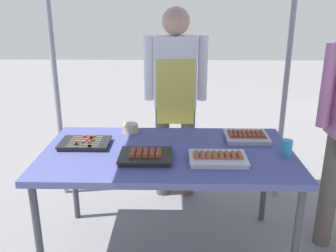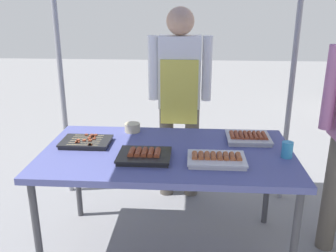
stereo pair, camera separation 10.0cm
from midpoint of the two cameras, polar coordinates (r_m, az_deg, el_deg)
name	(u,v)px [view 2 (the right image)]	position (r m, az deg, el deg)	size (l,w,h in m)	color
ground_plane	(168,249)	(2.73, 1.03, -18.59)	(18.00, 18.00, 0.00)	slate
stall_table	(167,158)	(2.37, 1.13, -5.04)	(1.60, 0.90, 0.75)	#4C518C
tray_grilled_sausages	(216,159)	(2.20, 8.85, -5.10)	(0.34, 0.24, 0.05)	silver
tray_meat_skewers	(86,142)	(2.50, -11.48, -2.45)	(0.32, 0.23, 0.04)	black
tray_pork_links	(144,155)	(2.23, -2.40, -4.61)	(0.32, 0.26, 0.06)	black
tray_spring_rolls	(248,138)	(2.58, 13.45, -1.76)	(0.30, 0.26, 0.05)	#ADADB2
condiment_bowl	(132,128)	(2.69, -4.51, -0.25)	(0.11, 0.11, 0.06)	#BFB28C
drink_cup_near_edge	(287,150)	(2.36, 19.21, -3.52)	(0.07, 0.07, 0.10)	#338CBF
vendor_woman	(180,90)	(3.05, 2.76, 5.63)	(0.52, 0.23, 1.62)	#595147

